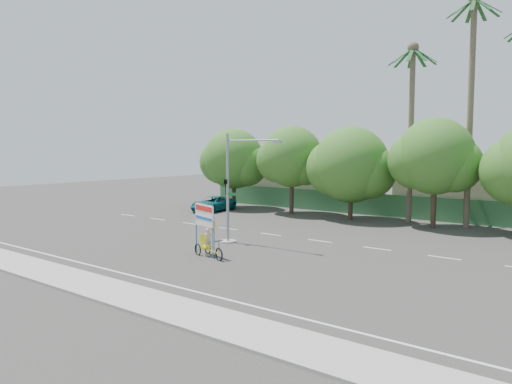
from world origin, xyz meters
The scene contains 14 objects.
ground centered at (0.00, 0.00, 0.00)m, with size 120.00×120.00×0.00m, color #33302D.
sidewalk_near centered at (0.00, -7.50, 0.06)m, with size 50.00×2.40×0.12m, color gray.
fence centered at (0.00, 21.50, 1.00)m, with size 38.00×0.08×2.00m, color #336B3D.
building_left centered at (-10.00, 26.00, 2.00)m, with size 12.00×8.00×4.00m, color #BCB196.
building_right centered at (8.00, 26.00, 1.80)m, with size 14.00×8.00×3.60m, color #BCB196.
tree_far_left centered at (-14.05, 18.00, 4.76)m, with size 7.14×6.00×7.96m.
tree_left centered at (-7.05, 18.00, 5.06)m, with size 6.66×5.60×8.07m.
tree_center centered at (-1.05, 18.00, 4.47)m, with size 7.62×6.40×7.85m.
tree_right centered at (5.95, 18.00, 5.24)m, with size 6.90×5.80×8.36m.
palm_tall centered at (8.00, 19.50, 10.46)m, with size 3.73×3.79×17.45m.
palm_short centered at (3.50, 19.50, 8.86)m, with size 3.73×3.79×14.45m.
traffic_signal centered at (-2.20, 3.98, 2.92)m, with size 4.72×1.10×7.00m.
trike_billboard centered at (-0.70, 0.16, 1.23)m, with size 2.98×1.29×3.06m.
pickup_truck centered at (-13.98, 14.90, 0.70)m, with size 2.33×5.06×1.41m, color #0E6367.
Camera 1 is at (18.60, -19.94, 6.16)m, focal length 35.00 mm.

